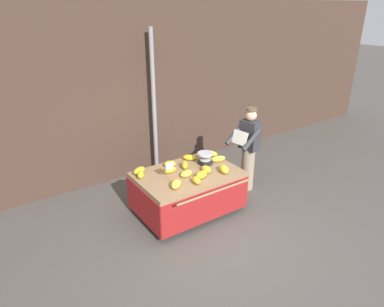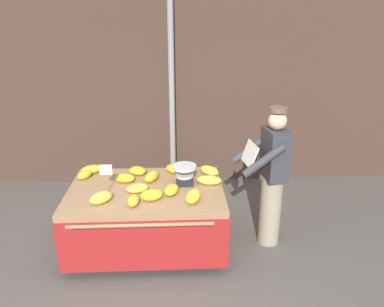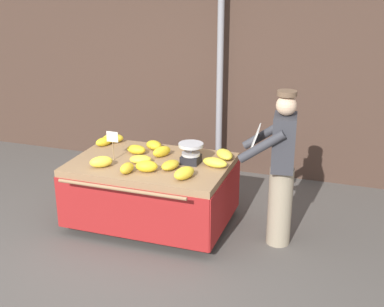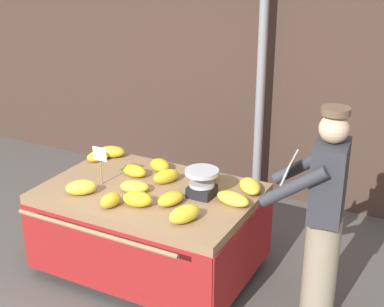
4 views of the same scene
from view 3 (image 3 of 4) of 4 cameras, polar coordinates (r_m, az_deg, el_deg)
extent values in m
plane|color=#514C47|center=(5.52, -8.91, -11.97)|extent=(60.00, 60.00, 0.00)
cube|color=#473328|center=(7.57, 1.16, 11.76)|extent=(16.00, 0.24, 3.61)
cylinder|color=gray|center=(7.19, 3.09, 9.27)|extent=(0.09, 0.09, 3.11)
cube|color=#93704C|center=(5.95, -4.53, -1.21)|extent=(1.78, 1.20, 0.08)
cylinder|color=black|center=(6.45, -11.06, -3.68)|extent=(0.05, 0.69, 0.69)
cylinder|color=#B7B7BC|center=(6.46, -11.29, -3.64)|extent=(0.01, 0.12, 0.12)
cylinder|color=black|center=(5.86, 2.90, -5.83)|extent=(0.05, 0.69, 0.69)
cylinder|color=#B7B7BC|center=(5.85, 3.19, -5.87)|extent=(0.01, 0.12, 0.12)
cylinder|color=#4C4742|center=(6.54, -2.64, -2.87)|extent=(0.05, 0.05, 0.71)
cube|color=maroon|center=(5.59, -6.87, -6.58)|extent=(1.78, 0.02, 0.60)
cube|color=maroon|center=(6.59, -2.40, -2.17)|extent=(1.78, 0.02, 0.60)
cube|color=maroon|center=(6.46, -11.72, -3.07)|extent=(0.02, 1.20, 0.60)
cube|color=maroon|center=(5.81, 3.67, -5.38)|extent=(0.02, 1.20, 0.60)
cylinder|color=#93704C|center=(5.29, -7.86, -3.91)|extent=(1.42, 0.04, 0.04)
cube|color=black|center=(5.85, -0.12, -0.64)|extent=(0.20, 0.20, 0.09)
cylinder|color=#B7B7BC|center=(5.81, -0.12, 0.28)|extent=(0.02, 0.02, 0.11)
cylinder|color=#B7B7BC|center=(5.79, -0.12, 0.95)|extent=(0.28, 0.28, 0.04)
cylinder|color=#B7B7BC|center=(5.82, -0.12, -0.05)|extent=(0.21, 0.21, 0.03)
cylinder|color=#997A51|center=(5.99, -8.63, 0.30)|extent=(0.01, 0.01, 0.22)
cube|color=white|center=(5.93, -8.73, 1.83)|extent=(0.14, 0.01, 0.12)
ellipsoid|color=gold|center=(6.05, -3.34, 0.21)|extent=(0.22, 0.27, 0.12)
ellipsoid|color=gold|center=(5.60, -7.16, -1.61)|extent=(0.14, 0.21, 0.12)
ellipsoid|color=yellow|center=(5.87, -5.67, -0.65)|extent=(0.28, 0.23, 0.09)
ellipsoid|color=gold|center=(5.62, -5.00, -1.41)|extent=(0.27, 0.20, 0.13)
ellipsoid|color=yellow|center=(5.99, 3.59, -0.10)|extent=(0.31, 0.33, 0.10)
ellipsoid|color=gold|center=(6.49, -9.65, 1.28)|extent=(0.21, 0.25, 0.11)
ellipsoid|color=gold|center=(5.68, -2.40, -1.28)|extent=(0.21, 0.28, 0.10)
ellipsoid|color=gold|center=(6.30, -4.21, 0.93)|extent=(0.26, 0.24, 0.11)
ellipsoid|color=gold|center=(6.17, -0.19, 0.57)|extent=(0.28, 0.29, 0.10)
ellipsoid|color=yellow|center=(5.74, 2.53, -0.99)|extent=(0.32, 0.20, 0.10)
ellipsoid|color=yellow|center=(5.42, -0.86, -2.16)|extent=(0.24, 0.31, 0.13)
ellipsoid|color=yellow|center=(5.81, -9.93, -0.90)|extent=(0.29, 0.27, 0.12)
ellipsoid|color=gold|center=(6.59, -8.66, 1.66)|extent=(0.29, 0.24, 0.11)
ellipsoid|color=gold|center=(6.16, -6.13, 0.44)|extent=(0.24, 0.15, 0.11)
cylinder|color=gray|center=(5.72, 9.61, -5.73)|extent=(0.26, 0.26, 0.88)
cube|color=#333338|center=(5.45, 10.05, 1.20)|extent=(0.28, 0.41, 0.58)
sphere|color=#DBB28E|center=(5.34, 10.31, 5.21)|extent=(0.21, 0.21, 0.21)
cylinder|color=brown|center=(5.30, 10.39, 6.52)|extent=(0.20, 0.20, 0.05)
cylinder|color=#333338|center=(5.25, 7.66, 0.74)|extent=(0.49, 0.15, 0.37)
cylinder|color=#333338|center=(5.65, 7.99, 2.12)|extent=(0.49, 0.15, 0.37)
cube|color=silver|center=(5.46, 6.92, 1.61)|extent=(0.13, 0.35, 0.25)
camera|label=1|loc=(5.28, -68.24, 14.46)|focal=32.18mm
camera|label=2|loc=(2.23, -39.85, 9.58)|focal=34.85mm
camera|label=4|loc=(1.49, 21.78, 14.68)|focal=51.79mm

